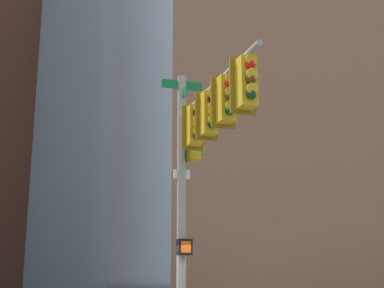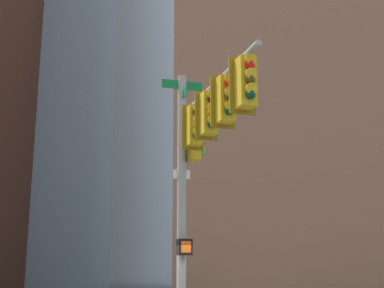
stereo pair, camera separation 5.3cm
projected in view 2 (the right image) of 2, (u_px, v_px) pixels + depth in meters
name	position (u px, v px, depth m)	size (l,w,h in m)	color
signal_pole_assembly	(201.00, 145.00, 12.97)	(4.68, 3.28, 7.09)	gray
building_glass_tower	(80.00, 41.00, 76.02)	(32.61, 25.81, 67.03)	#7A99B2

